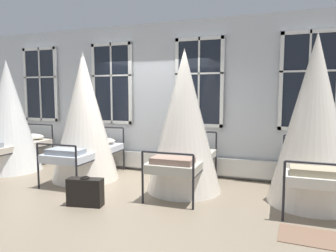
# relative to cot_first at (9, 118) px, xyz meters

# --- Properties ---
(ground) EXTENTS (19.98, 19.98, 0.00)m
(ground) POSITION_rel_cot_first_xyz_m (3.12, -0.16, -1.22)
(ground) COLOR gray
(back_wall_with_windows) EXTENTS (10.99, 0.10, 3.31)m
(back_wall_with_windows) POSITION_rel_cot_first_xyz_m (3.12, 1.18, 0.43)
(back_wall_with_windows) COLOR silver
(back_wall_with_windows) RESTS_ON ground
(window_bank) EXTENTS (7.36, 0.10, 2.86)m
(window_bank) POSITION_rel_cot_first_xyz_m (3.12, 1.06, -0.10)
(window_bank) COLOR black
(window_bank) RESTS_ON ground
(cot_first) EXTENTS (1.36, 1.85, 2.52)m
(cot_first) POSITION_rel_cot_first_xyz_m (0.00, 0.00, 0.00)
(cot_first) COLOR black
(cot_first) RESTS_ON ground
(cot_second) EXTENTS (1.36, 1.87, 2.61)m
(cot_second) POSITION_rel_cot_first_xyz_m (2.03, 0.03, 0.04)
(cot_second) COLOR black
(cot_second) RESTS_ON ground
(cot_third) EXTENTS (1.36, 1.86, 2.57)m
(cot_third) POSITION_rel_cot_first_xyz_m (4.19, 0.01, 0.02)
(cot_third) COLOR black
(cot_third) RESTS_ON ground
(cot_fourth) EXTENTS (1.36, 1.86, 2.72)m
(cot_fourth) POSITION_rel_cot_first_xyz_m (6.33, 0.06, 0.10)
(cot_fourth) COLOR black
(cot_fourth) RESTS_ON ground
(rug_fourth) EXTENTS (0.82, 0.59, 0.01)m
(rug_fourth) POSITION_rel_cot_first_xyz_m (6.28, -1.26, -1.22)
(rug_fourth) COLOR brown
(rug_fourth) RESTS_ON ground
(suitcase_dark) EXTENTS (0.59, 0.31, 0.47)m
(suitcase_dark) POSITION_rel_cot_first_xyz_m (2.99, -1.33, -1.00)
(suitcase_dark) COLOR black
(suitcase_dark) RESTS_ON ground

